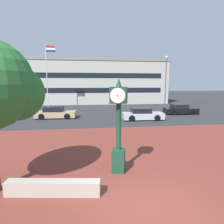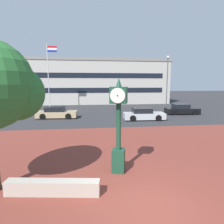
{
  "view_description": "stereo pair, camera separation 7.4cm",
  "coord_description": "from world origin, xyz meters",
  "px_view_note": "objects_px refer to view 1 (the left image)",
  "views": [
    {
      "loc": [
        -1.89,
        -5.37,
        3.73
      ],
      "look_at": [
        -0.82,
        2.56,
        2.58
      ],
      "focal_mm": 31.0,
      "sensor_mm": 36.0,
      "label": 1
    },
    {
      "loc": [
        -1.82,
        -5.37,
        3.73
      ],
      "look_at": [
        -0.82,
        2.56,
        2.58
      ],
      "focal_mm": 31.0,
      "sensor_mm": 36.0,
      "label": 2
    }
  ],
  "objects_px": {
    "car_street_distant": "(55,113)",
    "car_street_far": "(142,114)",
    "street_clock": "(119,125)",
    "car_street_near": "(180,110)",
    "civic_building": "(85,82)",
    "street_lamp_post": "(166,78)",
    "flagpole_primary": "(47,72)"
  },
  "relations": [
    {
      "from": "car_street_distant",
      "to": "civic_building",
      "type": "height_order",
      "value": "civic_building"
    },
    {
      "from": "street_clock",
      "to": "car_street_near",
      "type": "bearing_deg",
      "value": 71.67
    },
    {
      "from": "car_street_distant",
      "to": "civic_building",
      "type": "distance_m",
      "value": 19.3
    },
    {
      "from": "car_street_near",
      "to": "car_street_far",
      "type": "xyz_separation_m",
      "value": [
        -5.93,
        -3.27,
        0.0
      ]
    },
    {
      "from": "car_street_near",
      "to": "civic_building",
      "type": "xyz_separation_m",
      "value": [
        -11.94,
        17.73,
        3.68
      ]
    },
    {
      "from": "street_clock",
      "to": "civic_building",
      "type": "relative_size",
      "value": 0.12
    },
    {
      "from": "car_street_near",
      "to": "street_clock",
      "type": "bearing_deg",
      "value": -32.88
    },
    {
      "from": "car_street_near",
      "to": "civic_building",
      "type": "distance_m",
      "value": 21.69
    },
    {
      "from": "car_street_far",
      "to": "flagpole_primary",
      "type": "height_order",
      "value": "flagpole_primary"
    },
    {
      "from": "street_clock",
      "to": "flagpole_primary",
      "type": "distance_m",
      "value": 23.68
    },
    {
      "from": "street_lamp_post",
      "to": "flagpole_primary",
      "type": "bearing_deg",
      "value": 170.14
    },
    {
      "from": "civic_building",
      "to": "street_lamp_post",
      "type": "relative_size",
      "value": 4.17
    },
    {
      "from": "car_street_distant",
      "to": "car_street_far",
      "type": "bearing_deg",
      "value": 79.05
    },
    {
      "from": "street_clock",
      "to": "car_street_far",
      "type": "bearing_deg",
      "value": 85.41
    },
    {
      "from": "civic_building",
      "to": "street_lamp_post",
      "type": "xyz_separation_m",
      "value": [
        11.71,
        -13.36,
        0.41
      ]
    },
    {
      "from": "car_street_near",
      "to": "car_street_far",
      "type": "bearing_deg",
      "value": -59.12
    },
    {
      "from": "car_street_near",
      "to": "car_street_distant",
      "type": "xyz_separation_m",
      "value": [
        -15.2,
        -0.93,
        0.0
      ]
    },
    {
      "from": "car_street_far",
      "to": "civic_building",
      "type": "relative_size",
      "value": 0.13
    },
    {
      "from": "car_street_distant",
      "to": "flagpole_primary",
      "type": "xyz_separation_m",
      "value": [
        -2.18,
        8.28,
        4.93
      ]
    },
    {
      "from": "street_clock",
      "to": "civic_building",
      "type": "bearing_deg",
      "value": 109.1
    },
    {
      "from": "street_clock",
      "to": "flagpole_primary",
      "type": "relative_size",
      "value": 0.42
    },
    {
      "from": "street_clock",
      "to": "car_street_near",
      "type": "relative_size",
      "value": 0.98
    },
    {
      "from": "civic_building",
      "to": "car_street_near",
      "type": "bearing_deg",
      "value": -56.04
    },
    {
      "from": "street_clock",
      "to": "car_street_far",
      "type": "height_order",
      "value": "street_clock"
    },
    {
      "from": "street_clock",
      "to": "car_street_distant",
      "type": "bearing_deg",
      "value": 125.06
    },
    {
      "from": "car_street_distant",
      "to": "street_lamp_post",
      "type": "distance_m",
      "value": 16.4
    },
    {
      "from": "street_clock",
      "to": "car_street_distant",
      "type": "relative_size",
      "value": 0.9
    },
    {
      "from": "car_street_near",
      "to": "car_street_distant",
      "type": "bearing_deg",
      "value": -84.48
    },
    {
      "from": "car_street_near",
      "to": "flagpole_primary",
      "type": "xyz_separation_m",
      "value": [
        -17.39,
        7.35,
        4.94
      ]
    },
    {
      "from": "car_street_near",
      "to": "civic_building",
      "type": "relative_size",
      "value": 0.13
    },
    {
      "from": "car_street_far",
      "to": "car_street_distant",
      "type": "height_order",
      "value": "same"
    },
    {
      "from": "street_clock",
      "to": "civic_building",
      "type": "distance_m",
      "value": 32.87
    }
  ]
}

